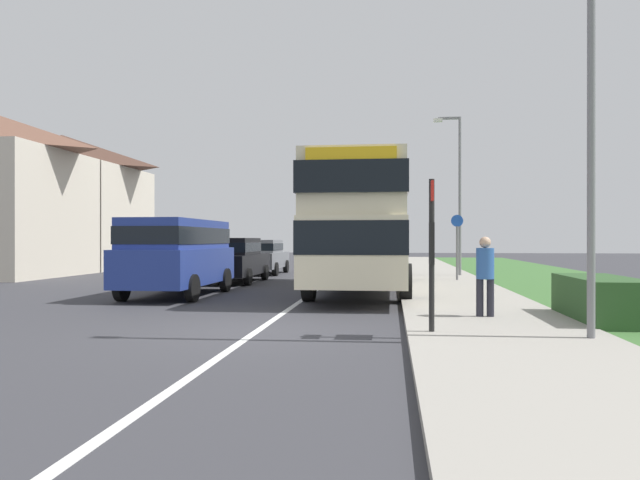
# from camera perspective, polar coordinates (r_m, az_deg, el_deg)

# --- Properties ---
(ground_plane) EXTENTS (120.00, 120.00, 0.00)m
(ground_plane) POSITION_cam_1_polar(r_m,az_deg,el_deg) (10.57, -6.06, -8.74)
(ground_plane) COLOR #38383D
(lane_marking_centre) EXTENTS (0.14, 60.00, 0.01)m
(lane_marking_centre) POSITION_cam_1_polar(r_m,az_deg,el_deg) (18.40, -0.46, -4.96)
(lane_marking_centre) COLOR silver
(lane_marking_centre) RESTS_ON ground_plane
(pavement_near_side) EXTENTS (3.20, 68.00, 0.12)m
(pavement_near_side) POSITION_cam_1_polar(r_m,az_deg,el_deg) (16.36, 13.43, -5.39)
(pavement_near_side) COLOR #9E998E
(pavement_near_side) RESTS_ON ground_plane
(grass_verge_seaward) EXTENTS (6.00, 68.00, 0.08)m
(grass_verge_seaward) POSITION_cam_1_polar(r_m,az_deg,el_deg) (17.39, 27.71, -5.14)
(grass_verge_seaward) COLOR #3D6B33
(grass_verge_seaward) RESTS_ON ground_plane
(roadside_hedge) EXTENTS (1.10, 2.78, 0.90)m
(roadside_hedge) POSITION_cam_1_polar(r_m,az_deg,el_deg) (12.39, 25.60, -5.35)
(roadside_hedge) COLOR #2D5128
(roadside_hedge) RESTS_ON ground_plane
(double_decker_bus) EXTENTS (2.80, 10.67, 3.70)m
(double_decker_bus) POSITION_cam_1_polar(r_m,az_deg,el_deg) (18.13, 4.12, 1.73)
(double_decker_bus) COLOR beige
(double_decker_bus) RESTS_ON ground_plane
(parked_van_blue) EXTENTS (2.11, 4.91, 2.17)m
(parked_van_blue) POSITION_cam_1_polar(r_m,az_deg,el_deg) (17.22, -13.61, -1.02)
(parked_van_blue) COLOR navy
(parked_van_blue) RESTS_ON ground_plane
(parked_car_black) EXTENTS (1.94, 4.52, 1.66)m
(parked_car_black) POSITION_cam_1_polar(r_m,az_deg,el_deg) (22.23, -8.36, -1.74)
(parked_car_black) COLOR black
(parked_car_black) RESTS_ON ground_plane
(parked_car_grey) EXTENTS (1.99, 4.27, 1.59)m
(parked_car_grey) POSITION_cam_1_polar(r_m,az_deg,el_deg) (27.33, -5.68, -1.47)
(parked_car_grey) COLOR slate
(parked_car_grey) RESTS_ON ground_plane
(pedestrian_at_stop) EXTENTS (0.34, 0.34, 1.67)m
(pedestrian_at_stop) POSITION_cam_1_polar(r_m,az_deg,el_deg) (11.87, 15.70, -3.04)
(pedestrian_at_stop) COLOR #23232D
(pedestrian_at_stop) RESTS_ON ground_plane
(bus_stop_sign) EXTENTS (0.09, 0.52, 2.60)m
(bus_stop_sign) POSITION_cam_1_polar(r_m,az_deg,el_deg) (9.74, 10.76, -0.40)
(bus_stop_sign) COLOR black
(bus_stop_sign) RESTS_ON ground_plane
(cycle_route_sign) EXTENTS (0.44, 0.08, 2.52)m
(cycle_route_sign) POSITION_cam_1_polar(r_m,az_deg,el_deg) (22.27, 13.14, -0.42)
(cycle_route_sign) COLOR slate
(cycle_route_sign) RESTS_ON ground_plane
(street_lamp_near) EXTENTS (1.14, 0.20, 8.42)m
(street_lamp_near) POSITION_cam_1_polar(r_m,az_deg,el_deg) (10.30, 24.27, 17.87)
(street_lamp_near) COLOR slate
(street_lamp_near) RESTS_ON ground_plane
(street_lamp_mid) EXTENTS (1.14, 0.20, 6.73)m
(street_lamp_mid) POSITION_cam_1_polar(r_m,az_deg,el_deg) (25.30, 13.14, 5.26)
(street_lamp_mid) COLOR slate
(street_lamp_mid) RESTS_ON ground_plane
(house_terrace_far_side) EXTENTS (7.92, 13.06, 7.33)m
(house_terrace_far_side) POSITION_cam_1_polar(r_m,az_deg,el_deg) (32.40, -26.73, 3.69)
(house_terrace_far_side) COLOR beige
(house_terrace_far_side) RESTS_ON ground_plane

